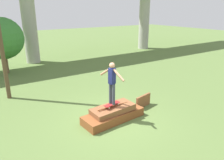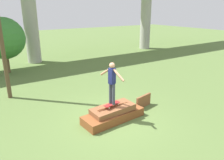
{
  "view_description": "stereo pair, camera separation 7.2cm",
  "coord_description": "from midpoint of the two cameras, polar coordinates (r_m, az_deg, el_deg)",
  "views": [
    {
      "loc": [
        -4.42,
        -6.56,
        4.3
      ],
      "look_at": [
        -0.05,
        0.02,
        1.7
      ],
      "focal_mm": 35.0,
      "sensor_mm": 36.0,
      "label": 1
    },
    {
      "loc": [
        -4.36,
        -6.6,
        4.3
      ],
      "look_at": [
        -0.05,
        0.02,
        1.7
      ],
      "focal_mm": 35.0,
      "sensor_mm": 36.0,
      "label": 2
    }
  ],
  "objects": [
    {
      "name": "ground_plane",
      "position": [
        9.0,
        0.54,
        -10.34
      ],
      "size": [
        80.0,
        80.0,
        0.0
      ],
      "primitive_type": "plane",
      "color": "#567038"
    },
    {
      "name": "skater",
      "position": [
        8.32,
        0.25,
        -0.09
      ],
      "size": [
        0.34,
        1.24,
        1.68
      ],
      "color": "#383D4C",
      "rests_on": "skateboard"
    },
    {
      "name": "tree_behind_left",
      "position": [
        16.54,
        -26.33,
        9.73
      ],
      "size": [
        2.79,
        2.79,
        3.79
      ],
      "color": "brown",
      "rests_on": "ground_plane"
    },
    {
      "name": "scrap_plank_loose",
      "position": [
        10.09,
        8.45,
        -5.48
      ],
      "size": [
        0.95,
        0.29,
        0.56
      ],
      "color": "brown",
      "rests_on": "ground_plane"
    },
    {
      "name": "scrap_pile",
      "position": [
        8.89,
        0.5,
        -8.87
      ],
      "size": [
        2.62,
        1.14,
        0.62
      ],
      "color": "brown",
      "rests_on": "ground_plane"
    },
    {
      "name": "skateboard",
      "position": [
        8.68,
        0.24,
        -6.32
      ],
      "size": [
        0.76,
        0.37,
        0.09
      ],
      "color": "maroon",
      "rests_on": "scrap_pile"
    }
  ]
}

